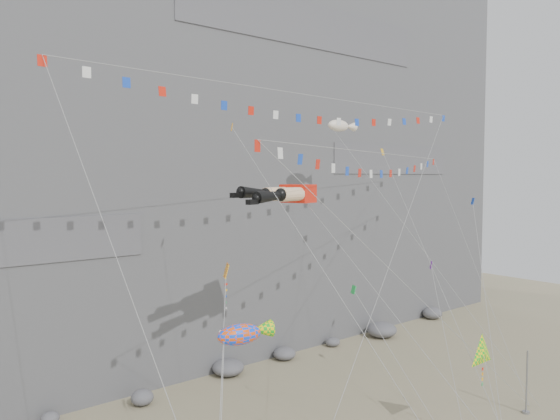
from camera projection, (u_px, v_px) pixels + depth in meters
name	position (u px, v px, depth m)	size (l,w,h in m)	color
cliff	(143.00, 89.00, 54.58)	(80.00, 28.00, 50.00)	slate
talus_boulders	(228.00, 368.00, 44.50)	(60.00, 3.00, 1.20)	slate
anchor_pole_right	(527.00, 382.00, 37.22)	(0.12, 0.12, 4.38)	gray
legs_kite	(282.00, 194.00, 34.17)	(8.35, 16.99, 21.92)	red
flag_banner_upper	(309.00, 95.00, 38.17)	(36.52, 15.48, 30.07)	red
flag_banner_lower	(377.00, 153.00, 37.85)	(28.92, 12.81, 20.90)	red
harlequin_kite	(226.00, 272.00, 27.65)	(6.40, 8.04, 14.56)	red
fish_windsock	(239.00, 335.00, 25.83)	(7.00, 6.65, 11.59)	#F34B0C
delta_kite	(483.00, 354.00, 32.69)	(6.02, 5.00, 8.65)	yellow
blimp_windsock	(339.00, 126.00, 44.99)	(7.29, 15.50, 25.70)	white
small_kite_a	(238.00, 136.00, 33.03)	(4.51, 15.51, 24.61)	orange
small_kite_b	(431.00, 267.00, 39.50)	(8.93, 9.40, 15.42)	#6D1BA1
small_kite_c	(355.00, 292.00, 32.54)	(1.08, 10.10, 13.35)	green
small_kite_d	(384.00, 157.00, 42.60)	(6.71, 15.62, 24.26)	yellow
small_kite_e	(473.00, 205.00, 40.81)	(9.88, 8.72, 18.82)	blue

